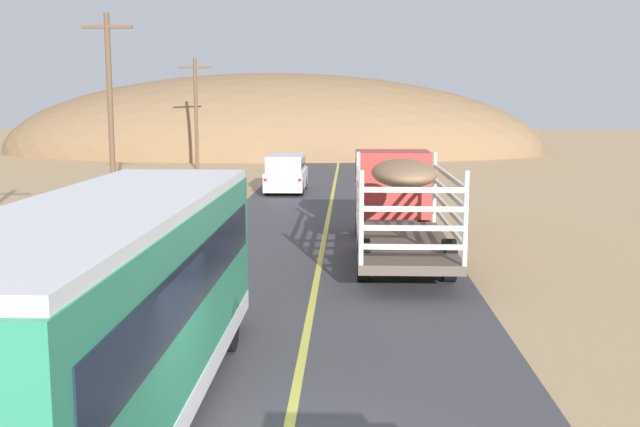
{
  "coord_description": "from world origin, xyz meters",
  "views": [
    {
      "loc": [
        0.83,
        -8.9,
        4.57
      ],
      "look_at": [
        0.0,
        11.98,
        1.43
      ],
      "focal_mm": 41.62,
      "sensor_mm": 36.0,
      "label": 1
    }
  ],
  "objects_px": {
    "power_pole_far": "(196,110)",
    "livestock_truck": "(396,192)",
    "power_pole_mid": "(110,104)",
    "bus": "(109,308)",
    "car_far": "(286,171)"
  },
  "relations": [
    {
      "from": "car_far",
      "to": "power_pole_far",
      "type": "bearing_deg",
      "value": 119.0
    },
    {
      "from": "livestock_truck",
      "to": "car_far",
      "type": "xyz_separation_m",
      "value": [
        -4.67,
        14.24,
        -0.7
      ]
    },
    {
      "from": "bus",
      "to": "power_pole_far",
      "type": "xyz_separation_m",
      "value": [
        -7.15,
        40.68,
        2.29
      ]
    },
    {
      "from": "power_pole_far",
      "to": "livestock_truck",
      "type": "bearing_deg",
      "value": -66.42
    },
    {
      "from": "livestock_truck",
      "to": "car_far",
      "type": "bearing_deg",
      "value": 108.17
    },
    {
      "from": "power_pole_mid",
      "to": "power_pole_far",
      "type": "relative_size",
      "value": 1.12
    },
    {
      "from": "power_pole_mid",
      "to": "power_pole_far",
      "type": "xyz_separation_m",
      "value": [
        -0.0,
        18.21,
        -0.45
      ]
    },
    {
      "from": "power_pole_mid",
      "to": "livestock_truck",
      "type": "bearing_deg",
      "value": -37.46
    },
    {
      "from": "bus",
      "to": "power_pole_far",
      "type": "height_order",
      "value": "power_pole_far"
    },
    {
      "from": "livestock_truck",
      "to": "power_pole_far",
      "type": "distance_m",
      "value": 29.93
    },
    {
      "from": "power_pole_mid",
      "to": "power_pole_far",
      "type": "bearing_deg",
      "value": 90.0
    },
    {
      "from": "livestock_truck",
      "to": "car_far",
      "type": "distance_m",
      "value": 15.01
    },
    {
      "from": "livestock_truck",
      "to": "bus",
      "type": "height_order",
      "value": "bus"
    },
    {
      "from": "power_pole_mid",
      "to": "bus",
      "type": "bearing_deg",
      "value": -72.35
    },
    {
      "from": "bus",
      "to": "power_pole_mid",
      "type": "relative_size",
      "value": 1.19
    }
  ]
}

